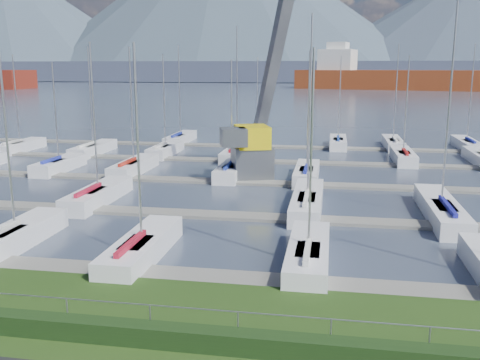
# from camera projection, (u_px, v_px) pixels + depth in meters

# --- Properties ---
(water) EXTENTS (800.00, 540.00, 0.20)m
(water) POSITION_uv_depth(u_px,v_px,m) (324.00, 85.00, 268.62)
(water) COLOR #3B4557
(hedge) EXTENTS (80.00, 0.70, 0.70)m
(hedge) POSITION_uv_depth(u_px,v_px,m) (176.00, 337.00, 17.49)
(hedge) COLOR #1A3212
(hedge) RESTS_ON grass
(fence) EXTENTS (80.00, 0.04, 0.04)m
(fence) POSITION_uv_depth(u_px,v_px,m) (179.00, 307.00, 17.70)
(fence) COLOR gray
(fence) RESTS_ON grass
(foothill) EXTENTS (900.00, 80.00, 12.00)m
(foothill) POSITION_uv_depth(u_px,v_px,m) (326.00, 71.00, 334.76)
(foothill) COLOR #3E455B
(foothill) RESTS_ON water
(mountains) EXTENTS (1190.00, 360.00, 115.00)m
(mountains) POSITION_uv_depth(u_px,v_px,m) (339.00, 15.00, 396.98)
(mountains) COLOR #3D4C59
(mountains) RESTS_ON water
(docks) EXTENTS (90.00, 41.60, 0.25)m
(docks) POSITION_uv_depth(u_px,v_px,m) (269.00, 183.00, 43.06)
(docks) COLOR gray
(docks) RESTS_ON water
(crane) EXTENTS (7.42, 13.03, 22.35)m
(crane) POSITION_uv_depth(u_px,v_px,m) (260.00, 111.00, 45.05)
(crane) COLOR slate
(crane) RESTS_ON water
(cargo_ship_mid) EXTENTS (109.01, 43.33, 21.50)m
(cargo_ship_mid) POSITION_uv_depth(u_px,v_px,m) (418.00, 80.00, 215.75)
(cargo_ship_mid) COLOR maroon
(cargo_ship_mid) RESTS_ON water
(sailboat_fleet) EXTENTS (74.67, 49.67, 13.51)m
(sailboat_fleet) POSITION_uv_depth(u_px,v_px,m) (267.00, 113.00, 43.31)
(sailboat_fleet) COLOR #A5162A
(sailboat_fleet) RESTS_ON water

